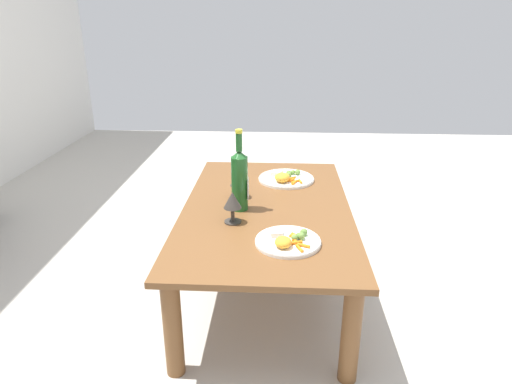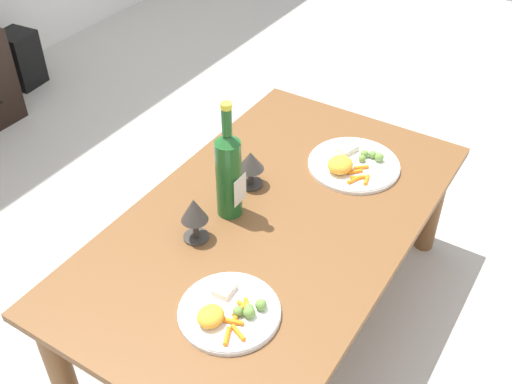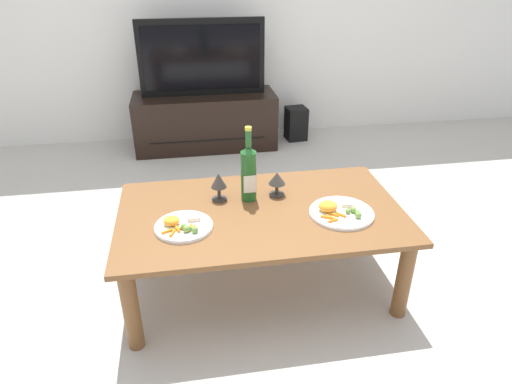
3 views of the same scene
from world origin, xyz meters
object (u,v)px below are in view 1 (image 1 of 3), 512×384
(wine_bottle, at_px, (240,178))
(goblet_right, at_px, (239,181))
(goblet_left, at_px, (232,202))
(dinner_plate_right, at_px, (286,178))
(dinner_plate_left, at_px, (288,241))
(dining_table, at_px, (267,219))

(wine_bottle, bearing_deg, goblet_right, 7.24)
(goblet_left, xyz_separation_m, dinner_plate_right, (0.54, -0.23, -0.08))
(goblet_left, distance_m, goblet_right, 0.29)
(goblet_left, relative_size, dinner_plate_left, 0.54)
(goblet_right, relative_size, dinner_plate_right, 0.41)
(dinner_plate_left, relative_size, dinner_plate_right, 0.86)
(goblet_right, height_order, dinner_plate_right, goblet_right)
(dining_table, bearing_deg, goblet_right, 53.33)
(goblet_left, bearing_deg, goblet_right, 0.00)
(dinner_plate_right, bearing_deg, dining_table, 165.56)
(dinner_plate_right, bearing_deg, goblet_left, 156.76)
(wine_bottle, bearing_deg, goblet_left, 172.76)
(dining_table, height_order, wine_bottle, wine_bottle)
(wine_bottle, distance_m, dinner_plate_right, 0.47)
(dining_table, relative_size, goblet_left, 9.49)
(wine_bottle, bearing_deg, dinner_plate_left, -146.42)
(dining_table, height_order, dinner_plate_right, dinner_plate_right)
(dinner_plate_left, xyz_separation_m, dinner_plate_right, (0.72, 0.00, 0.00))
(wine_bottle, relative_size, goblet_left, 2.66)
(goblet_right, height_order, dinner_plate_left, goblet_right)
(goblet_left, xyz_separation_m, dinner_plate_left, (-0.18, -0.23, -0.08))
(dining_table, height_order, goblet_right, goblet_right)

